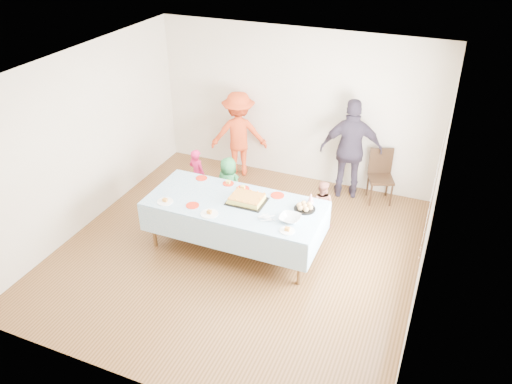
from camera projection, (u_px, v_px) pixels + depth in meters
ground at (238, 251)px, 7.32m from camera, size 5.00×5.00×0.00m
room_walls at (240, 142)px, 6.40m from camera, size 5.04×5.04×2.72m
party_table at (235, 206)px, 7.03m from camera, size 2.50×1.10×0.78m
birthday_cake at (247, 199)px, 7.00m from camera, size 0.53×0.41×0.09m
rolls_tray at (305, 207)px, 6.83m from camera, size 0.30×0.30×0.09m
punch_bowl at (290, 219)px, 6.60m from camera, size 0.29×0.29×0.07m
party_hat at (311, 198)px, 6.96m from camera, size 0.09×0.09×0.16m
fork_pile at (266, 218)px, 6.62m from camera, size 0.24×0.18×0.07m
plate_red_far_a at (202, 178)px, 7.60m from camera, size 0.18×0.18×0.01m
plate_red_far_b at (228, 183)px, 7.45m from camera, size 0.17×0.17×0.01m
plate_red_far_c at (243, 189)px, 7.32m from camera, size 0.20×0.20×0.01m
plate_red_far_d at (277, 195)px, 7.16m from camera, size 0.20×0.20×0.01m
plate_red_near at (192, 205)px, 6.93m from camera, size 0.18×0.18×0.01m
plate_white_left at (165, 202)px, 7.02m from camera, size 0.23×0.23×0.01m
plate_white_mid at (209, 214)px, 6.75m from camera, size 0.24×0.24×0.01m
plate_white_right at (287, 231)px, 6.41m from camera, size 0.20×0.20×0.01m
dining_chair at (381, 172)px, 8.34m from camera, size 0.50×0.50×0.90m
toddler_left at (197, 174)px, 8.40m from camera, size 0.37×0.29×0.90m
toddler_mid at (229, 185)px, 8.02m from camera, size 0.52×0.38×0.96m
toddler_right at (321, 204)px, 7.69m from camera, size 0.39×0.30×0.79m
adult_left at (239, 134)px, 8.98m from camera, size 1.16×0.92×1.58m
adult_right at (351, 150)px, 8.24m from camera, size 1.10×0.67×1.74m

